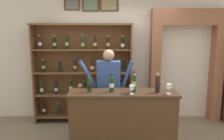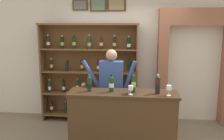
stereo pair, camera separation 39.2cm
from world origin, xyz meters
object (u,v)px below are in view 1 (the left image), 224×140
at_px(tasting_bottle_chianti, 112,84).
at_px(tasting_bottle_super_tuscan, 134,82).
at_px(wine_shelf, 83,70).
at_px(wine_glass_center, 169,87).
at_px(tasting_bottle_rosso, 90,84).
at_px(tasting_bottle_riserva, 158,83).
at_px(tasting_counter, 123,122).
at_px(shopkeeper, 109,85).
at_px(wine_glass_left, 132,88).

distance_m(tasting_bottle_chianti, tasting_bottle_super_tuscan, 0.35).
bearing_deg(wine_shelf, wine_glass_center, -44.20).
bearing_deg(tasting_bottle_rosso, tasting_bottle_riserva, -1.42).
xyz_separation_m(tasting_counter, tasting_bottle_chianti, (-0.18, -0.00, 0.65)).
xyz_separation_m(shopkeeper, wine_glass_left, (0.36, -0.65, 0.11)).
bearing_deg(shopkeeper, wine_shelf, 124.54).
relative_size(shopkeeper, tasting_bottle_super_tuscan, 4.94).
bearing_deg(tasting_bottle_rosso, tasting_bottle_super_tuscan, -1.12).
bearing_deg(tasting_bottle_super_tuscan, tasting_bottle_chianti, 177.91).
relative_size(tasting_bottle_super_tuscan, tasting_bottle_riserva, 1.09).
distance_m(tasting_bottle_rosso, wine_glass_left, 0.67).
bearing_deg(wine_shelf, tasting_counter, -59.24).
bearing_deg(wine_glass_center, tasting_bottle_super_tuscan, 169.07).
bearing_deg(tasting_counter, shopkeeper, 114.29).
xyz_separation_m(tasting_counter, wine_glass_left, (0.13, -0.12, 0.61)).
relative_size(tasting_bottle_chianti, tasting_bottle_riserva, 0.94).
height_order(wine_shelf, tasting_bottle_chianti, wine_shelf).
bearing_deg(tasting_bottle_riserva, shopkeeper, 144.60).
height_order(tasting_counter, wine_glass_center, wine_glass_center).
xyz_separation_m(tasting_counter, wine_glass_center, (0.70, -0.12, 0.63)).
xyz_separation_m(tasting_bottle_riserva, wine_glass_center, (0.16, -0.09, -0.03)).
relative_size(wine_shelf, tasting_bottle_super_tuscan, 6.32).
xyz_separation_m(tasting_bottle_riserva, wine_glass_left, (-0.41, -0.10, -0.05)).
relative_size(tasting_bottle_rosso, tasting_bottle_chianti, 0.96).
bearing_deg(tasting_bottle_chianti, tasting_bottle_super_tuscan, -2.09).
distance_m(tasting_bottle_rosso, wine_glass_center, 1.24).
bearing_deg(shopkeeper, tasting_bottle_super_tuscan, -53.04).
bearing_deg(wine_glass_left, tasting_bottle_riserva, 13.08).
bearing_deg(tasting_counter, tasting_bottle_chianti, -179.50).
height_order(shopkeeper, tasting_bottle_chianti, shopkeeper).
relative_size(tasting_bottle_rosso, wine_glass_left, 1.97).
bearing_deg(wine_glass_center, tasting_bottle_rosso, 174.62).
height_order(shopkeeper, tasting_bottle_super_tuscan, shopkeeper).
bearing_deg(tasting_bottle_riserva, wine_shelf, 134.42).
xyz_separation_m(tasting_counter, tasting_bottle_rosso, (-0.53, -0.00, 0.64)).
bearing_deg(wine_glass_left, wine_glass_center, 0.65).
bearing_deg(shopkeeper, tasting_bottle_riserva, -35.40).
bearing_deg(wine_glass_center, shopkeeper, 145.55).
xyz_separation_m(wine_glass_center, wine_glass_left, (-0.57, -0.01, -0.02)).
height_order(tasting_bottle_super_tuscan, tasting_bottle_riserva, tasting_bottle_super_tuscan).
distance_m(tasting_bottle_super_tuscan, wine_glass_left, 0.13).
xyz_separation_m(tasting_bottle_rosso, wine_glass_left, (0.66, -0.12, -0.03)).
height_order(tasting_bottle_chianti, tasting_bottle_riserva, tasting_bottle_riserva).
height_order(tasting_bottle_rosso, wine_glass_center, tasting_bottle_rosso).
xyz_separation_m(tasting_counter, tasting_bottle_super_tuscan, (0.17, -0.01, 0.67)).
distance_m(wine_glass_center, wine_glass_left, 0.57).
xyz_separation_m(tasting_counter, tasting_bottle_riserva, (0.54, -0.03, 0.66)).
distance_m(tasting_counter, tasting_bottle_super_tuscan, 0.69).
xyz_separation_m(wine_shelf, tasting_counter, (0.80, -1.34, -0.61)).
bearing_deg(tasting_counter, tasting_bottle_rosso, -179.94).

